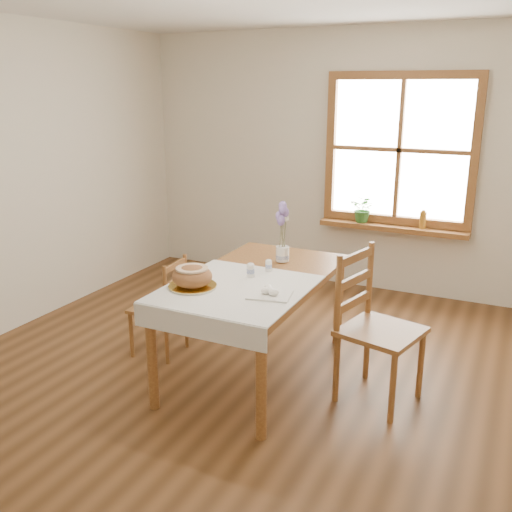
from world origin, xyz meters
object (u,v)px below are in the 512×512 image
Objects in this scene: chair_right at (381,329)px; flower_vase at (282,255)px; dining_table at (256,287)px; bread_plate at (193,286)px; chair_left at (158,306)px.

flower_vase is (-0.88, 0.38, 0.29)m from chair_right.
bread_plate is at bearing -122.43° from dining_table.
bread_plate is (-1.18, -0.43, 0.26)m from chair_right.
flower_vase is at bearing 69.74° from bread_plate.
chair_left is 0.77× the size of chair_right.
chair_left is 0.78m from bread_plate.
chair_left is at bearing -177.58° from dining_table.
chair_right is at bearing 87.49° from chair_left.
dining_table is at bearing -94.94° from flower_vase.
chair_right is at bearing -23.61° from flower_vase.
chair_left reaches higher than bread_plate.
flower_vase is at bearing 80.57° from chair_right.
bread_plate is 0.87m from flower_vase.
dining_table is 0.42m from flower_vase.
dining_table is 1.56× the size of chair_right.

